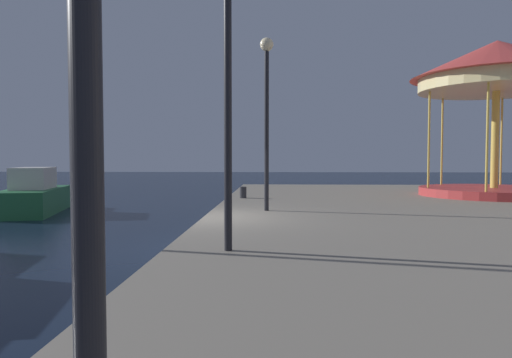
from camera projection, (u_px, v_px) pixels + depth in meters
The scene contains 6 objects.
ground_plane at pixel (204, 249), 11.39m from camera, with size 120.00×120.00×0.00m, color black.
motorboat_green at pixel (34, 196), 18.75m from camera, with size 2.87×5.07×1.84m.
carousel at pixel (497, 80), 17.33m from camera, with size 6.16×6.16×5.76m.
lamp_post_mid_promenade at pixel (228, 52), 7.09m from camera, with size 0.36×0.36×4.47m.
lamp_post_far_end at pixel (267, 94), 12.50m from camera, with size 0.36×0.36×4.62m.
bollard_south at pixel (243, 192), 16.57m from camera, with size 0.24×0.24×0.40m, color #2D2D33.
Camera 1 is at (1.76, -11.23, 2.24)m, focal length 32.88 mm.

